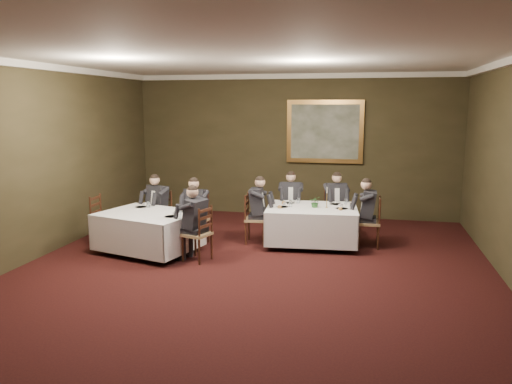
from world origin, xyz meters
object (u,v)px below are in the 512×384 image
at_px(table_main, 312,223).
at_px(chair_main_backleft, 291,220).
at_px(table_second, 149,229).
at_px(painting, 325,132).
at_px(diner_sec_backleft, 159,214).
at_px(diner_main_endleft, 256,218).
at_px(candlestick, 327,200).
at_px(chair_main_backright, 335,221).
at_px(diner_sec_endright, 197,233).
at_px(chair_sec_endright, 198,245).
at_px(chair_sec_backright, 197,230).
at_px(diner_sec_backright, 196,219).
at_px(chair_sec_backleft, 159,225).
at_px(diner_main_backleft, 291,209).
at_px(diner_main_backright, 335,211).
at_px(chair_sec_endleft, 105,231).
at_px(chair_main_endleft, 255,229).
at_px(chair_main_endright, 369,233).
at_px(diner_main_endright, 369,221).
at_px(centerpiece, 315,201).

relative_size(table_main, chair_main_backleft, 1.89).
height_order(table_second, painting, painting).
height_order(chair_main_backleft, diner_sec_backleft, diner_sec_backleft).
height_order(diner_main_endleft, candlestick, diner_main_endleft).
relative_size(table_second, chair_main_backright, 2.04).
xyz_separation_m(chair_main_backleft, diner_sec_endright, (-1.33, -2.35, 0.23)).
distance_m(table_second, chair_sec_endright, 1.12).
xyz_separation_m(diner_sec_backleft, painting, (3.17, 2.78, 1.60)).
height_order(diner_sec_backleft, chair_sec_backright, diner_sec_backleft).
bearing_deg(diner_sec_backright, diner_main_endleft, -159.77).
xyz_separation_m(chair_sec_backleft, chair_sec_backright, (0.91, -0.24, 0.00)).
bearing_deg(diner_sec_endright, diner_main_backleft, -13.00).
height_order(table_main, diner_sec_backright, diner_sec_backright).
bearing_deg(diner_sec_backright, chair_sec_backright, -90.00).
relative_size(diner_main_backright, chair_sec_endleft, 1.35).
xyz_separation_m(chair_main_endleft, diner_sec_backleft, (-2.04, -0.12, 0.23)).
relative_size(diner_main_backleft, chair_main_endright, 1.35).
height_order(table_second, chair_main_backleft, chair_main_backleft).
relative_size(table_second, diner_sec_backleft, 1.52).
relative_size(table_second, painting, 1.10).
bearing_deg(diner_sec_backleft, painting, -119.45).
bearing_deg(diner_sec_endright, painting, -8.33).
bearing_deg(chair_main_backright, chair_sec_endleft, 6.54).
bearing_deg(chair_main_endright, diner_main_endright, 90.00).
bearing_deg(diner_sec_backleft, chair_main_endleft, -157.50).
bearing_deg(diner_sec_backleft, chair_sec_backleft, -90.00).
relative_size(chair_main_backleft, diner_sec_backright, 0.74).
xyz_separation_m(table_main, diner_main_endright, (1.11, 0.09, 0.06)).
bearing_deg(diner_main_backleft, table_second, 33.86).
bearing_deg(chair_main_backleft, chair_sec_endleft, 20.42).
height_order(chair_main_endleft, chair_sec_endleft, same).
relative_size(chair_main_backleft, chair_sec_endleft, 1.00).
xyz_separation_m(diner_main_backleft, diner_main_endleft, (-0.56, -0.96, 0.00)).
height_order(diner_sec_backleft, painting, painting).
height_order(diner_main_backright, centerpiece, diner_main_backright).
height_order(diner_main_endleft, chair_sec_endleft, diner_main_endleft).
bearing_deg(table_main, centerpiece, -11.18).
bearing_deg(diner_main_backright, chair_sec_backright, 11.18).
bearing_deg(chair_sec_backright, chair_main_endleft, -160.17).
xyz_separation_m(diner_main_backright, diner_sec_backright, (-2.66, -1.40, 0.00)).
height_order(chair_main_backright, diner_sec_backleft, diner_sec_backleft).
relative_size(chair_sec_backleft, diner_sec_backleft, 0.74).
distance_m(chair_sec_backright, centerpiece, 2.44).
distance_m(diner_main_endright, diner_sec_backleft, 4.29).
bearing_deg(chair_main_endright, diner_main_backleft, 64.99).
bearing_deg(diner_sec_backright, chair_sec_backleft, -12.89).
relative_size(diner_main_backleft, chair_sec_endright, 1.35).
height_order(table_second, centerpiece, centerpiece).
xyz_separation_m(diner_main_endleft, painting, (1.11, 2.67, 1.60)).
bearing_deg(painting, chair_sec_backleft, -138.78).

